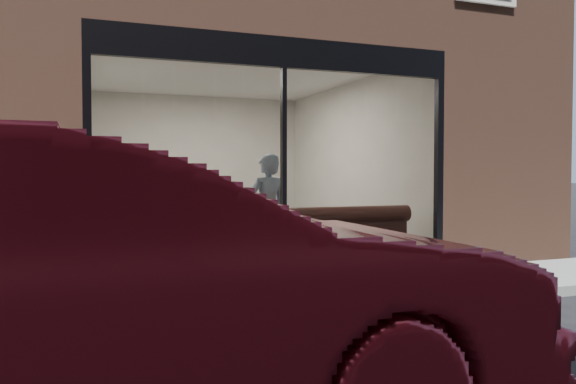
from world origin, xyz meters
name	(u,v)px	position (x,y,z in m)	size (l,w,h in m)	color
ground	(355,315)	(0.00, 0.00, 0.00)	(120.00, 120.00, 0.00)	black
sidewalk_near	(315,294)	(0.00, 1.00, 0.01)	(40.00, 2.00, 0.01)	gray
kerb_near	(357,311)	(0.00, -0.05, 0.06)	(40.00, 0.10, 0.12)	gray
host_building_pier_left	(16,164)	(-3.75, 8.00, 1.60)	(2.50, 12.00, 3.20)	brown
host_building_pier_right	(341,165)	(3.75, 8.00, 1.60)	(2.50, 12.00, 3.20)	brown
host_building_backfill	(174,166)	(0.00, 11.00, 1.60)	(5.00, 6.00, 3.20)	brown
cafe_floor	(228,249)	(0.00, 5.00, 0.02)	(6.00, 6.00, 0.00)	#2D2D30
cafe_ceiling	(227,75)	(0.00, 5.00, 3.19)	(6.00, 6.00, 0.00)	white
cafe_wall_back	(195,165)	(0.00, 7.99, 1.60)	(5.00, 5.00, 0.00)	beige
cafe_wall_left	(82,162)	(-2.49, 5.00, 1.60)	(6.00, 6.00, 0.00)	beige
cafe_wall_right	(350,163)	(2.49, 5.00, 1.60)	(6.00, 6.00, 0.00)	beige
storefront_kick	(284,268)	(0.00, 2.05, 0.15)	(5.00, 0.10, 0.30)	black
storefront_header	(283,53)	(0.00, 2.05, 3.00)	(5.00, 0.10, 0.40)	black
storefront_mullion	(284,163)	(0.00, 2.05, 1.55)	(0.06, 0.10, 2.50)	black
storefront_glass	(284,163)	(0.00, 2.02, 1.55)	(4.80, 4.80, 0.00)	white
banquette	(274,258)	(0.00, 2.45, 0.23)	(4.00, 0.55, 0.45)	#351A13
person	(267,212)	(0.01, 2.75, 0.84)	(0.62, 0.40, 1.69)	#9DBCD8
cafe_table_left	(158,221)	(-1.52, 3.00, 0.74)	(0.67, 0.67, 0.04)	black
cafe_table_right	(359,215)	(1.63, 3.00, 0.74)	(0.55, 0.55, 0.04)	black
cafe_chair_left	(180,244)	(-0.98, 4.34, 0.24)	(0.45, 0.45, 0.04)	black
wall_poster	(84,160)	(-2.45, 4.95, 1.63)	(0.02, 0.53, 0.71)	white
parked_car	(87,292)	(-2.53, -1.87, 0.80)	(1.70, 4.88, 1.61)	maroon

